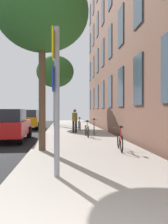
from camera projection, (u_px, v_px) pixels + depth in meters
ground_plane at (26, 133)px, 16.63m from camera, size 41.80×41.80×0.00m
sidewalk at (76, 132)px, 16.93m from camera, size 4.20×38.00×0.12m
building_facade at (114, 2)px, 16.60m from camera, size 0.56×27.00×18.05m
sign_post at (56, 89)px, 5.21m from camera, size 0.16×0.60×3.25m
traffic_light at (58, 101)px, 24.65m from camera, size 0.43×0.24×3.59m
tree_near at (42, 12)px, 8.68m from camera, size 3.37×3.37×6.44m
tree_far at (55, 72)px, 22.74m from camera, size 3.52×3.52×6.64m
bicycle_0 at (120, 141)px, 8.68m from camera, size 0.42×1.59×0.89m
bicycle_1 at (87, 130)px, 13.23m from camera, size 0.42×1.61×0.91m
bicycle_2 at (94, 128)px, 14.68m from camera, size 0.42×1.70×0.96m
bicycle_3 at (79, 125)px, 17.84m from camera, size 0.42×1.73×0.96m
pedestrian_0 at (75, 119)px, 15.66m from camera, size 0.47×0.47×1.54m
car_0 at (9, 125)px, 12.32m from camera, size 1.98×4.55×1.62m
car_1 at (29, 119)px, 20.45m from camera, size 1.90×4.34×1.62m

